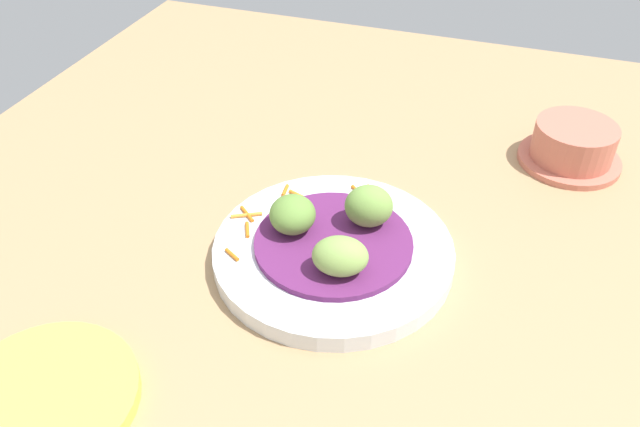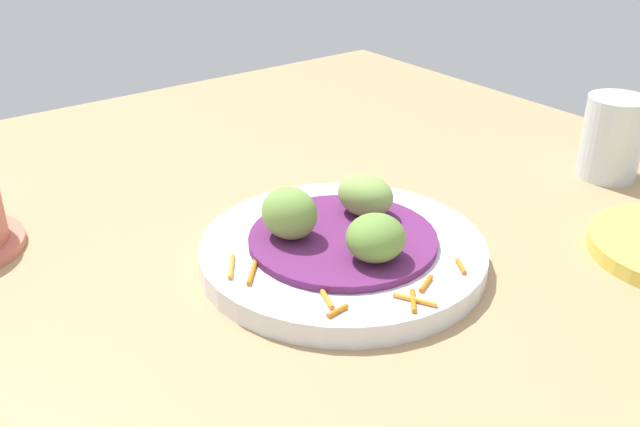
# 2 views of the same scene
# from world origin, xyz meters

# --- Properties ---
(table_surface) EXTENTS (1.10, 1.10, 0.02)m
(table_surface) POSITION_xyz_m (0.00, 0.00, 0.01)
(table_surface) COLOR tan
(table_surface) RESTS_ON ground
(main_plate) EXTENTS (0.25, 0.25, 0.02)m
(main_plate) POSITION_xyz_m (-0.05, 0.01, 0.03)
(main_plate) COLOR silver
(main_plate) RESTS_ON table_surface
(cabbage_bed) EXTENTS (0.16, 0.16, 0.01)m
(cabbage_bed) POSITION_xyz_m (-0.05, 0.01, 0.04)
(cabbage_bed) COLOR #60235B
(cabbage_bed) RESTS_ON main_plate
(carrot_garnish) EXTENTS (0.17, 0.15, 0.00)m
(carrot_garnish) POSITION_xyz_m (-0.01, 0.07, 0.04)
(carrot_garnish) COLOR orange
(carrot_garnish) RESTS_ON main_plate
(guac_scoop_left) EXTENTS (0.06, 0.06, 0.04)m
(guac_scoop_left) POSITION_xyz_m (-0.05, 0.06, 0.07)
(guac_scoop_left) COLOR olive
(guac_scoop_left) RESTS_ON cabbage_bed
(guac_scoop_center) EXTENTS (0.05, 0.06, 0.04)m
(guac_scoop_center) POSITION_xyz_m (-0.09, -0.01, 0.07)
(guac_scoop_center) COLOR #84A851
(guac_scoop_center) RESTS_ON cabbage_bed
(guac_scoop_right) EXTENTS (0.05, 0.06, 0.05)m
(guac_scoop_right) POSITION_xyz_m (-0.02, -0.01, 0.07)
(guac_scoop_right) COLOR #759E47
(guac_scoop_right) RESTS_ON cabbage_bed
(side_plate_small) EXTENTS (0.16, 0.16, 0.01)m
(side_plate_small) POSITION_xyz_m (-0.30, 0.18, 0.03)
(side_plate_small) COLOR #E0CC4C
(side_plate_small) RESTS_ON table_surface
(terracotta_bowl) EXTENTS (0.13, 0.13, 0.05)m
(terracotta_bowl) POSITION_xyz_m (0.22, -0.21, 0.04)
(terracotta_bowl) COLOR #C66B56
(terracotta_bowl) RESTS_ON table_surface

